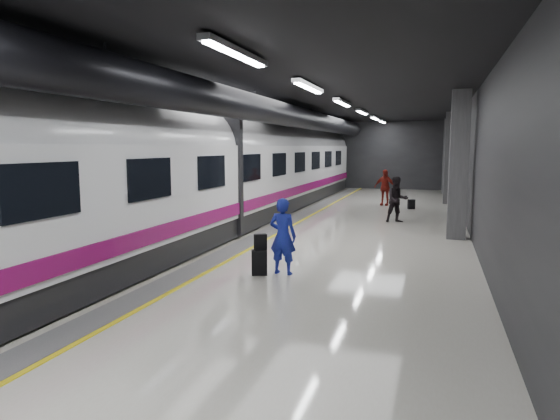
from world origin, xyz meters
The scene contains 9 objects.
ground centered at (0.00, 0.00, 0.00)m, with size 40.00×40.00×0.00m, color silver.
platform_hall centered at (-0.29, 0.96, 3.54)m, with size 10.02×40.02×4.51m.
train centered at (-3.25, 0.00, 2.07)m, with size 3.05×38.00×4.05m.
traveler_main centered at (0.72, -3.73, 0.85)m, with size 0.62×0.41×1.70m, color #1D17B1.
suitcase_main centered at (0.25, -3.97, 0.28)m, with size 0.34×0.21×0.55m, color black.
shoulder_bag centered at (0.27, -3.95, 0.73)m, with size 0.27×0.14×0.36m, color black.
traveler_far_a centered at (2.56, 4.81, 0.86)m, with size 0.83×0.65×1.72m, color black.
traveler_far_b centered at (1.57, 10.30, 0.87)m, with size 1.02×0.42×1.74m, color maroon.
suitcase_far centered at (2.89, 9.18, 0.22)m, with size 0.30×0.19×0.44m, color black.
Camera 1 is at (3.89, -14.10, 2.81)m, focal length 32.00 mm.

